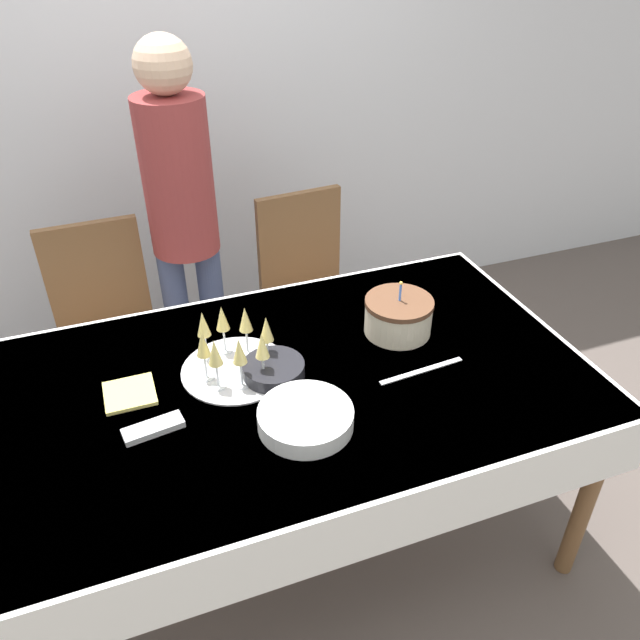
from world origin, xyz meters
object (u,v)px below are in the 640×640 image
(plate_stack_main, at_px, (306,418))
(birthday_cake, at_px, (398,316))
(champagne_tray, at_px, (233,348))
(person_standing, at_px, (181,206))
(dining_chair_far_left, at_px, (108,328))
(dining_chair_far_right, at_px, (310,289))
(plate_stack_dessert, at_px, (274,370))

(plate_stack_main, bearing_deg, birthday_cake, 36.20)
(champagne_tray, relative_size, plate_stack_main, 1.27)
(person_standing, bearing_deg, dining_chair_far_left, -167.33)
(dining_chair_far_right, relative_size, plate_stack_main, 3.51)
(dining_chair_far_right, height_order, plate_stack_main, dining_chair_far_right)
(birthday_cake, bearing_deg, dining_chair_far_right, 94.39)
(dining_chair_far_right, relative_size, champagne_tray, 2.77)
(plate_stack_main, bearing_deg, champagne_tray, 111.65)
(champagne_tray, height_order, person_standing, person_standing)
(dining_chair_far_left, relative_size, plate_stack_main, 3.51)
(birthday_cake, xyz_separation_m, plate_stack_dessert, (-0.47, -0.09, -0.04))
(dining_chair_far_right, bearing_deg, person_standing, 170.60)
(person_standing, bearing_deg, plate_stack_main, -84.02)
(dining_chair_far_left, distance_m, birthday_cake, 1.26)
(champagne_tray, bearing_deg, person_standing, 89.76)
(birthday_cake, height_order, plate_stack_dessert, birthday_cake)
(dining_chair_far_left, xyz_separation_m, birthday_cake, (0.96, -0.75, 0.31))
(plate_stack_dessert, xyz_separation_m, person_standing, (-0.10, 0.93, 0.19))
(plate_stack_main, bearing_deg, dining_chair_far_right, 69.95)
(plate_stack_dessert, bearing_deg, birthday_cake, 10.39)
(champagne_tray, distance_m, plate_stack_main, 0.35)
(dining_chair_far_right, relative_size, person_standing, 0.59)
(dining_chair_far_left, height_order, plate_stack_dessert, dining_chair_far_left)
(birthday_cake, relative_size, person_standing, 0.14)
(dining_chair_far_right, xyz_separation_m, plate_stack_dessert, (-0.42, -0.84, 0.27))
(birthday_cake, height_order, person_standing, person_standing)
(birthday_cake, height_order, champagne_tray, birthday_cake)
(dining_chair_far_left, bearing_deg, birthday_cake, -38.20)
(plate_stack_main, bearing_deg, person_standing, 95.98)
(person_standing, bearing_deg, champagne_tray, -90.24)
(dining_chair_far_right, relative_size, plate_stack_dessert, 4.92)
(plate_stack_dessert, bearing_deg, plate_stack_main, -85.18)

